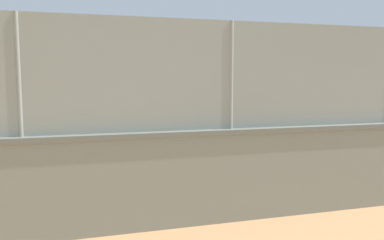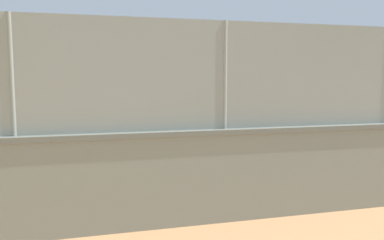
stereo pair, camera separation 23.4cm
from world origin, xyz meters
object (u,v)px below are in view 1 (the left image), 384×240
Objects in this scene: player_baseline_waiting at (60,133)px; player_crossing_court at (247,120)px; sports_ball at (59,175)px; player_near_wall_returning at (150,107)px.

player_baseline_waiting reaches higher than player_crossing_court.
sports_ball is at bearing 91.01° from player_baseline_waiting.
player_near_wall_returning reaches higher than player_crossing_court.
sports_ball is at bearing 25.02° from player_crossing_court.
player_crossing_court is at bearing -164.56° from player_baseline_waiting.
sports_ball is (3.66, 9.03, -0.89)m from player_near_wall_returning.
player_baseline_waiting is 15.02× the size of sports_ball.
player_crossing_court is (-6.08, -1.68, -0.01)m from player_baseline_waiting.
player_near_wall_returning is 9.79m from sports_ball.
sports_ball is (-0.02, 1.15, -0.86)m from player_baseline_waiting.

